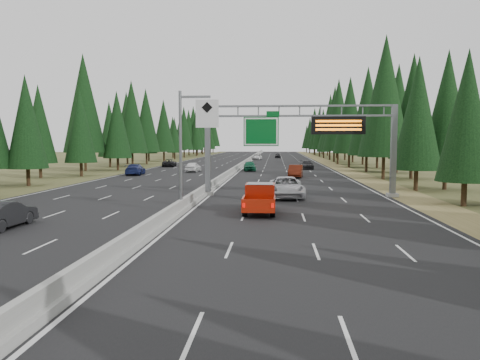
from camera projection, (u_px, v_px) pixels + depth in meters
name	position (u px, v px, depth m)	size (l,w,h in m)	color
road	(241.00, 167.00, 85.76)	(32.00, 260.00, 0.08)	black
shoulder_right	(339.00, 168.00, 84.42)	(3.60, 260.00, 0.06)	olive
shoulder_left	(146.00, 167.00, 87.11)	(3.60, 260.00, 0.06)	#3E431F
median_barrier	(241.00, 165.00, 85.73)	(0.70, 260.00, 0.85)	gray
sign_gantry	(307.00, 136.00, 39.82)	(16.75, 0.98, 7.80)	slate
hov_sign_pole	(189.00, 142.00, 30.64)	(2.80, 0.50, 8.00)	slate
tree_row_right	(367.00, 116.00, 80.83)	(12.25, 244.85, 18.84)	black
tree_row_left	(103.00, 116.00, 77.36)	(11.40, 244.23, 18.84)	black
silver_minivan	(286.00, 187.00, 39.36)	(2.86, 6.21, 1.73)	#BBBBC1
red_pickup	(260.00, 196.00, 31.33)	(2.04, 5.72, 1.86)	black
car_ahead_green	(250.00, 166.00, 74.73)	(1.88, 4.66, 1.59)	#145838
car_ahead_dkred	(296.00, 171.00, 61.27)	(1.73, 4.96, 1.64)	#4C170A
car_ahead_dkgrey	(307.00, 165.00, 79.54)	(2.04, 5.03, 1.46)	black
car_ahead_white	(257.00, 157.00, 120.52)	(2.44, 5.29, 1.47)	white
car_ahead_far	(278.00, 156.00, 132.29)	(1.58, 3.93, 1.34)	black
car_onc_near	(4.00, 214.00, 25.40)	(1.59, 4.56, 1.50)	black
car_onc_blue	(135.00, 169.00, 65.82)	(2.15, 5.29, 1.54)	navy
car_onc_white	(193.00, 167.00, 72.43)	(1.81, 4.50, 1.53)	white
car_onc_far	(169.00, 163.00, 87.39)	(2.22, 4.81, 1.34)	black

